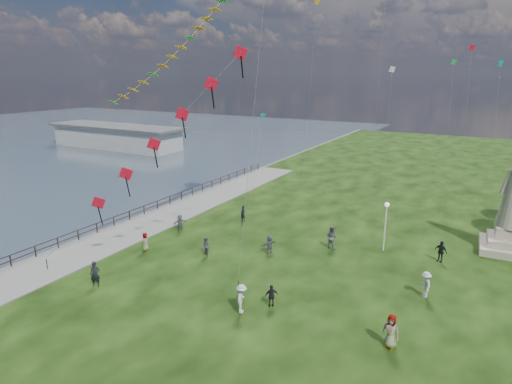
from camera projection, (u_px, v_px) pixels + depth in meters
The scene contains 17 objects.
waterfront at pixel (131, 226), 40.60m from camera, with size 200.00×200.00×1.51m.
pier_pavilion at pixel (116, 136), 85.13m from camera, with size 30.00×8.00×4.40m.
lamppost at pixel (386, 216), 34.11m from camera, with size 0.38×0.38×4.12m.
person_0 at pixel (95, 274), 28.81m from camera, with size 0.65×0.43×1.79m, color black.
person_1 at pixel (206, 246), 33.71m from camera, with size 0.76×0.47×1.56m, color #595960.
person_2 at pixel (242, 299), 25.67m from camera, with size 1.17×0.60×1.81m, color silver.
person_3 at pixel (272, 296), 26.34m from camera, with size 0.86×0.44×1.47m, color black.
person_4 at pixel (391, 331), 22.38m from camera, with size 0.91×0.56×1.87m, color #595960.
person_5 at pixel (180, 223), 39.01m from camera, with size 1.47×0.63×1.58m, color #595960.
person_6 at pixel (243, 214), 41.49m from camera, with size 0.58×0.38×1.60m, color black.
person_7 at pixel (331, 237), 35.16m from camera, with size 0.94×0.58×1.93m, color #595960.
person_8 at pixel (426, 284), 27.47m from camera, with size 1.12×0.58×1.74m, color silver.
person_9 at pixel (441, 251), 32.69m from camera, with size 0.98×0.50×1.67m, color black.
person_10 at pixel (145, 242), 34.77m from camera, with size 0.74×0.45×1.51m, color #595960.
person_11 at pixel (269, 244), 34.13m from camera, with size 1.43×0.62×1.55m, color #595960.
red_kite_train at pixel (165, 134), 30.13m from camera, with size 11.72×9.35×15.84m.
small_kites at pixel (390, 70), 40.45m from camera, with size 22.44×14.47×31.08m.
Camera 1 is at (13.85, -18.54, 13.97)m, focal length 30.00 mm.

